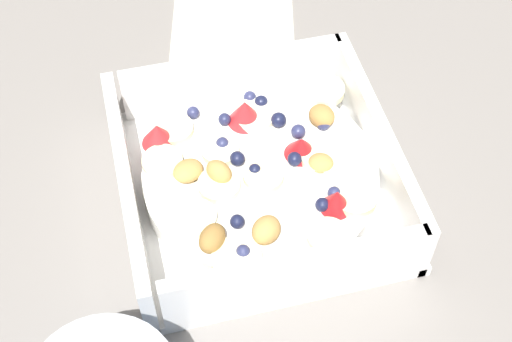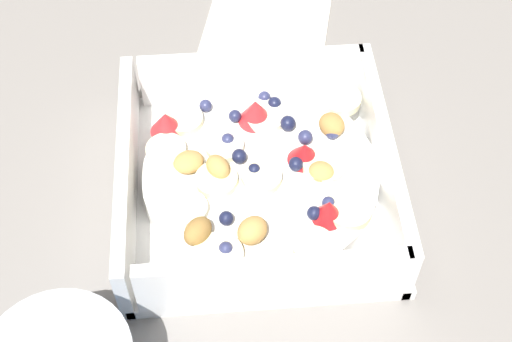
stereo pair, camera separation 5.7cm
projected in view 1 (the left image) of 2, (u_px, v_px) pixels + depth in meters
ground_plane at (263, 201)px, 0.59m from camera, size 2.40×2.40×0.00m
fruit_bowl at (256, 177)px, 0.58m from camera, size 0.21×0.21×0.06m
folded_napkin at (233, 28)px, 0.72m from camera, size 0.14×0.14×0.01m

